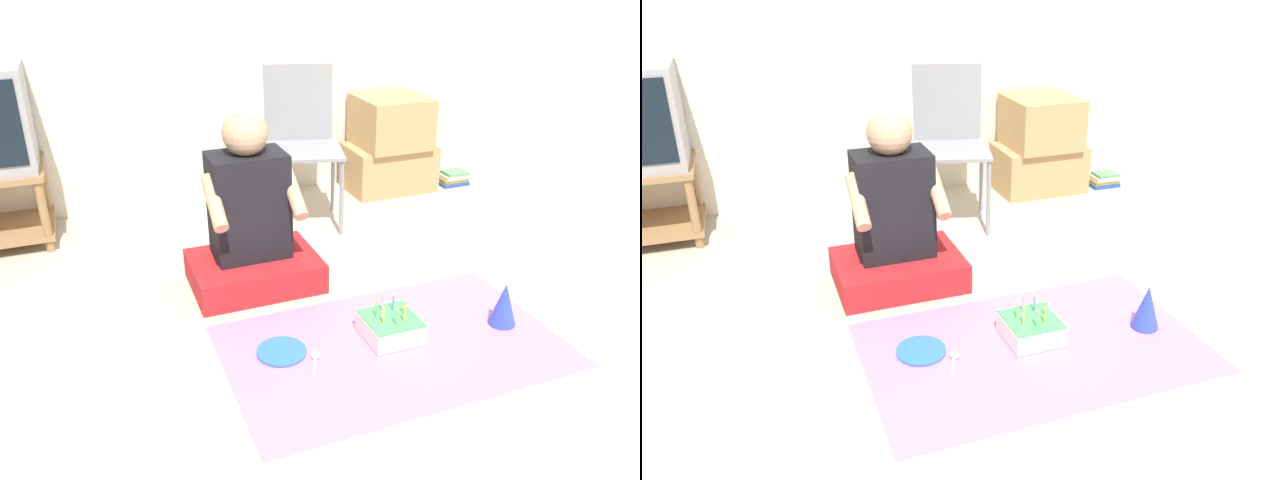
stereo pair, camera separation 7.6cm
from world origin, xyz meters
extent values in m
plane|color=#BCB29E|center=(0.00, 0.00, 0.00)|extent=(16.00, 16.00, 0.00)
cylinder|color=#997047|center=(-1.39, 1.62, 0.21)|extent=(0.04, 0.04, 0.42)
cylinder|color=#997047|center=(-1.39, 2.04, 0.21)|extent=(0.04, 0.04, 0.42)
cube|color=gray|center=(-0.03, 1.47, 0.44)|extent=(0.53, 0.51, 0.02)
cube|color=gray|center=(0.02, 1.66, 0.66)|extent=(0.38, 0.12, 0.44)
cylinder|color=gray|center=(-0.27, 1.35, 0.22)|extent=(0.02, 0.02, 0.44)
cylinder|color=gray|center=(0.12, 1.25, 0.22)|extent=(0.02, 0.02, 0.44)
cylinder|color=gray|center=(-0.17, 1.70, 0.22)|extent=(0.02, 0.02, 0.44)
cylinder|color=gray|center=(0.21, 1.60, 0.22)|extent=(0.02, 0.02, 0.44)
cube|color=tan|center=(0.71, 1.82, 0.15)|extent=(0.56, 0.37, 0.30)
cube|color=tan|center=(0.71, 1.82, 0.46)|extent=(0.42, 0.44, 0.32)
cube|color=#284793|center=(1.15, 1.74, 0.01)|extent=(0.19, 0.15, 0.02)
cube|color=#A88933|center=(1.16, 1.74, 0.03)|extent=(0.18, 0.12, 0.02)
cube|color=beige|center=(1.16, 1.74, 0.06)|extent=(0.18, 0.13, 0.02)
cube|color=#60936B|center=(1.17, 1.74, 0.08)|extent=(0.16, 0.12, 0.02)
cube|color=red|center=(-0.49, 0.88, 0.07)|extent=(0.59, 0.43, 0.14)
cube|color=black|center=(-0.49, 0.92, 0.39)|extent=(0.35, 0.23, 0.49)
sphere|color=tan|center=(-0.49, 0.92, 0.73)|extent=(0.20, 0.20, 0.20)
cone|color=silver|center=(-0.49, 0.92, 0.86)|extent=(0.11, 0.11, 0.09)
cylinder|color=tan|center=(-0.67, 0.81, 0.47)|extent=(0.06, 0.26, 0.21)
cylinder|color=tan|center=(-0.31, 0.81, 0.47)|extent=(0.06, 0.26, 0.21)
cube|color=pink|center=(-0.12, 0.17, 0.00)|extent=(1.34, 0.83, 0.01)
cube|color=white|center=(-0.10, 0.23, 0.05)|extent=(0.22, 0.22, 0.08)
cube|color=#4CB266|center=(-0.10, 0.23, 0.09)|extent=(0.21, 0.21, 0.01)
cylinder|color=#66C666|center=(-0.04, 0.23, 0.13)|extent=(0.01, 0.01, 0.07)
sphere|color=#FFCC4C|center=(-0.04, 0.23, 0.17)|extent=(0.01, 0.01, 0.01)
cylinder|color=#4C7FE5|center=(-0.07, 0.28, 0.13)|extent=(0.01, 0.01, 0.07)
sphere|color=#FFCC4C|center=(-0.07, 0.28, 0.17)|extent=(0.01, 0.01, 0.01)
cylinder|color=#E58CCC|center=(-0.11, 0.29, 0.13)|extent=(0.01, 0.01, 0.07)
sphere|color=#FFCC4C|center=(-0.11, 0.29, 0.17)|extent=(0.01, 0.01, 0.01)
cylinder|color=#66C666|center=(-0.15, 0.26, 0.13)|extent=(0.01, 0.01, 0.07)
sphere|color=#FFCC4C|center=(-0.15, 0.26, 0.17)|extent=(0.01, 0.01, 0.01)
cylinder|color=yellow|center=(-0.15, 0.20, 0.13)|extent=(0.01, 0.01, 0.07)
sphere|color=#FFCC4C|center=(-0.15, 0.20, 0.17)|extent=(0.01, 0.01, 0.01)
cylinder|color=#66C666|center=(-0.11, 0.17, 0.13)|extent=(0.01, 0.01, 0.07)
sphere|color=#FFCC4C|center=(-0.11, 0.17, 0.17)|extent=(0.01, 0.01, 0.01)
cylinder|color=yellow|center=(-0.07, 0.18, 0.13)|extent=(0.01, 0.01, 0.07)
sphere|color=#FFCC4C|center=(-0.07, 0.18, 0.17)|extent=(0.01, 0.01, 0.01)
cone|color=blue|center=(0.39, 0.15, 0.10)|extent=(0.12, 0.12, 0.19)
cylinder|color=blue|center=(-0.55, 0.29, 0.01)|extent=(0.20, 0.20, 0.01)
ellipsoid|color=white|center=(-0.44, 0.21, 0.01)|extent=(0.04, 0.05, 0.01)
cube|color=white|center=(-0.47, 0.15, 0.01)|extent=(0.05, 0.10, 0.01)
camera|label=1|loc=(-1.16, -1.67, 1.45)|focal=35.00mm
camera|label=2|loc=(-1.09, -1.69, 1.45)|focal=35.00mm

